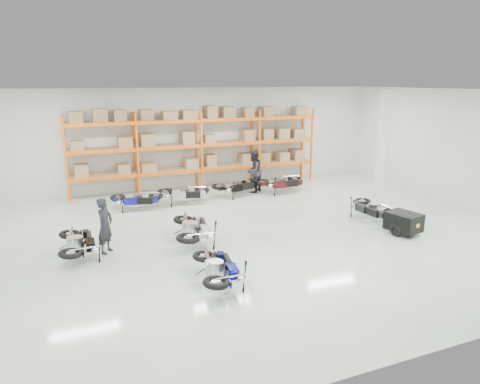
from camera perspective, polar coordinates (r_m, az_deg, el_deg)
name	(u,v)px	position (r m, az deg, el deg)	size (l,w,h in m)	color
room	(258,165)	(13.42, 2.37, 3.63)	(18.00, 18.00, 18.00)	silver
pallet_rack	(199,139)	(19.41, -5.53, 7.04)	(11.28, 0.98, 3.62)	#FF5D0D
structural_column	(381,152)	(16.61, 18.28, 5.05)	(0.25, 0.25, 4.50)	white
moto_blue_centre	(219,264)	(10.40, -2.83, -9.55)	(0.81, 1.82, 1.11)	#080953
moto_silver_left	(194,225)	(12.96, -6.17, -4.35)	(0.89, 2.00, 1.22)	#B1B4B8
moto_black_far_left	(79,239)	(12.72, -20.72, -5.88)	(0.82, 1.84, 1.12)	black
moto_touring_right	(372,205)	(15.84, 17.14, -1.64)	(0.79, 1.78, 1.09)	black
trailer	(404,222)	(14.74, 20.97, -3.75)	(1.00, 1.73, 0.70)	black
moto_back_a	(136,196)	(16.82, -13.67, -0.51)	(0.77, 1.74, 1.06)	navy
moto_back_b	(184,190)	(17.29, -7.54, 0.26)	(0.80, 1.81, 1.10)	#9FA5A9
moto_back_c	(237,183)	(18.26, -0.43, 1.20)	(0.82, 1.83, 1.12)	black
moto_back_d	(281,179)	(18.88, 5.48, 1.69)	(0.86, 1.94, 1.18)	#460E11
person_left	(105,226)	(12.79, -17.54, -4.30)	(0.59, 0.39, 1.62)	black
person_back	(253,171)	(18.80, 1.79, 2.80)	(0.92, 0.72, 1.90)	black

